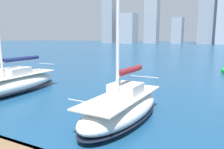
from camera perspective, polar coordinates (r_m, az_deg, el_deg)
name	(u,v)px	position (r m, az deg, el deg)	size (l,w,h in m)	color
city_skyline	(218,15)	(163.66, 25.95, 13.77)	(169.21, 22.12, 49.25)	#9196A1
sailboat_maroon	(122,106)	(11.14, 2.71, -8.13)	(2.67, 6.89, 12.25)	white
sailboat_navy	(12,84)	(18.02, -24.76, -2.18)	(2.77, 8.94, 10.33)	white
channel_buoy	(224,70)	(29.12, 27.25, 0.99)	(0.70, 0.70, 1.40)	green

